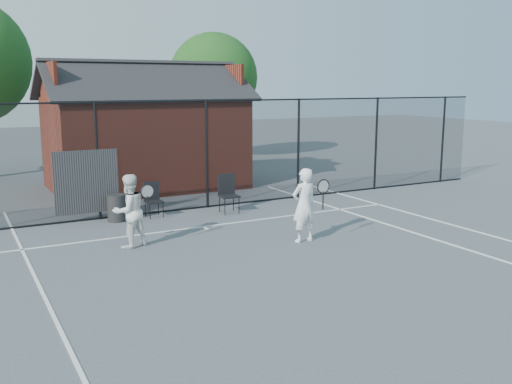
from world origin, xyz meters
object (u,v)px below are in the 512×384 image
clubhouse (145,139)px  waste_bin (117,208)px  player_back (129,211)px  chair_right (229,194)px  player_front (304,205)px  chair_left (154,200)px

clubhouse → waste_bin: 5.07m
player_back → chair_right: bearing=30.7°
waste_bin → player_front: bearing=-51.0°
player_back → player_front: bearing=-21.9°
chair_right → player_front: bearing=-82.2°
player_front → chair_left: bearing=119.0°
player_back → waste_bin: size_ratio=2.29×
chair_right → waste_bin: 2.96m
player_back → chair_left: bearing=61.2°
player_back → chair_right: player_back is taller
chair_right → waste_bin: (-2.91, 0.50, -0.17)m
player_back → chair_right: (3.28, 1.95, -0.28)m
player_front → player_back: 3.75m
player_front → clubhouse: bearing=96.5°
player_front → waste_bin: bearing=129.0°
player_front → chair_left: 4.42m
chair_left → waste_bin: size_ratio=1.30×
chair_left → waste_bin: bearing=179.0°
clubhouse → chair_right: bearing=-81.4°
player_front → chair_right: 3.37m
player_front → chair_right: bearing=93.5°
player_back → waste_bin: player_back is taller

